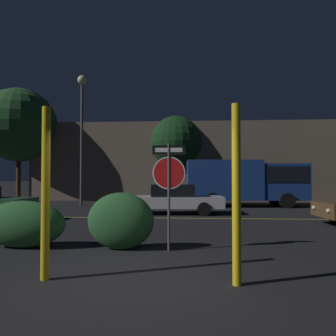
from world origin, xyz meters
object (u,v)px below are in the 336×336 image
Objects in this scene: yellow_pole_right at (236,194)px; delivery_truck at (248,180)px; hedge_bush_1 at (23,224)px; tree_0 at (19,125)px; hedge_bush_2 at (121,221)px; passing_car_2 at (171,199)px; stop_sign at (169,175)px; yellow_pole_left at (46,193)px; street_lamp at (82,113)px; tree_2 at (176,143)px.

delivery_truck is (2.68, 14.15, 0.09)m from yellow_pole_right.
yellow_pole_right is 5.39m from hedge_bush_1.
hedge_bush_2 is at bearing -54.98° from tree_0.
hedge_bush_2 is (2.39, -0.04, 0.10)m from hedge_bush_1.
delivery_truck is at bearing -47.93° from passing_car_2.
passing_car_2 is at bearing 67.34° from hedge_bush_1.
stop_sign is at bearing -1.81° from hedge_bush_1.
yellow_pole_left is 15.10m from street_lamp.
street_lamp is at bearing 106.30° from yellow_pole_left.
yellow_pole_left is 3.13m from yellow_pole_right.
street_lamp is at bearing 116.90° from stop_sign.
street_lamp reaches higher than yellow_pole_right.
street_lamp is 0.96× the size of tree_0.
delivery_truck reaches higher than hedge_bush_1.
hedge_bush_2 is at bearing 171.82° from passing_car_2.
stop_sign is 7.69m from passing_car_2.
tree_0 reaches higher than delivery_truck.
hedge_bush_1 is at bearing 177.99° from stop_sign.
street_lamp is at bearing 102.00° from hedge_bush_1.
stop_sign is at bearing 117.73° from yellow_pole_right.
yellow_pole_left is 0.37× the size of street_lamp.
tree_2 is at bearing 87.63° from hedge_bush_2.
yellow_pole_left reaches higher than passing_car_2.
stop_sign is 2.96m from yellow_pole_left.
stop_sign is at bearing -88.38° from tree_2.
passing_car_2 is at bearing 81.26° from yellow_pole_left.
delivery_truck is (7.42, 11.73, 0.95)m from hedge_bush_1.
passing_car_2 is at bearing 99.22° from yellow_pole_right.
tree_0 is (-5.88, 3.68, -0.07)m from street_lamp.
yellow_pole_left is 18.84m from tree_2.
delivery_truck reaches higher than stop_sign.
stop_sign is 1.19× the size of hedge_bush_1.
yellow_pole_left is at bearing -24.49° from delivery_truck.
stop_sign is 12.47m from delivery_truck.
passing_car_2 is 9.40m from tree_2.
street_lamp reaches higher than hedge_bush_2.
stop_sign reaches higher than hedge_bush_2.
yellow_pole_left reaches higher than hedge_bush_2.
passing_car_2 is (0.74, 7.54, 0.02)m from hedge_bush_2.
street_lamp is (-9.88, -0.14, 4.03)m from delivery_truck.
hedge_bush_1 is at bearing 152.94° from yellow_pole_right.
hedge_bush_2 is (-2.35, 2.38, -0.76)m from yellow_pole_right.
delivery_truck is at bearing -12.68° from tree_0.
hedge_bush_1 is 0.41× the size of passing_car_2.
stop_sign is 0.40× the size of tree_2.
hedge_bush_1 is 12.85m from street_lamp.
passing_car_2 is 0.73× the size of delivery_truck.
delivery_truck reaches higher than passing_car_2.
tree_2 is (5.53, 4.63, -1.35)m from street_lamp.
tree_2 is at bearing 91.42° from stop_sign.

